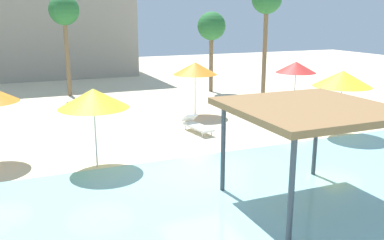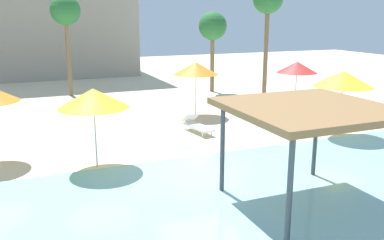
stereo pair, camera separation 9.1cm
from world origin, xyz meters
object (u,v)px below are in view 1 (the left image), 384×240
Objects in this scene: shade_pavilion at (309,112)px; palm_tree_1 at (64,13)px; lounge_chair_0 at (357,109)px; palm_tree_3 at (267,2)px; lounge_chair_3 at (281,123)px; beach_umbrella_red_3 at (296,67)px; palm_tree_2 at (211,28)px; beach_umbrella_yellow_2 at (93,98)px; beach_umbrella_orange_5 at (195,68)px; beach_umbrella_yellow_4 at (343,79)px; lounge_chair_5 at (196,125)px.

shade_pavilion is 19.98m from palm_tree_1.
palm_tree_3 is (-1.57, 6.76, 5.64)m from lounge_chair_0.
lounge_chair_3 is at bearing -57.38° from palm_tree_1.
palm_tree_2 reaches higher than beach_umbrella_red_3.
palm_tree_2 is at bearing -123.88° from lounge_chair_0.
beach_umbrella_yellow_2 is 8.55m from beach_umbrella_orange_5.
palm_tree_1 reaches higher than shade_pavilion.
beach_umbrella_orange_5 is 0.52× the size of palm_tree_2.
beach_umbrella_yellow_4 is at bearing -106.73° from beach_umbrella_red_3.
palm_tree_3 is (2.53, -2.72, 1.62)m from palm_tree_2.
beach_umbrella_red_3 is at bearing 73.27° from beach_umbrella_yellow_4.
beach_umbrella_orange_5 is (6.22, 5.87, 0.05)m from beach_umbrella_yellow_2.
beach_umbrella_orange_5 is 0.44× the size of palm_tree_1.
beach_umbrella_orange_5 is 1.43× the size of lounge_chair_5.
lounge_chair_3 is at bearing -58.78° from beach_umbrella_orange_5.
lounge_chair_3 is at bearing -132.69° from beach_umbrella_red_3.
beach_umbrella_yellow_2 is at bearing -155.97° from beach_umbrella_red_3.
beach_umbrella_yellow_2 is 1.40× the size of lounge_chair_3.
palm_tree_3 reaches higher than lounge_chair_3.
beach_umbrella_yellow_4 reaches higher than lounge_chair_0.
shade_pavilion is at bearing -97.37° from beach_umbrella_orange_5.
beach_umbrella_yellow_2 is at bearing 179.48° from beach_umbrella_yellow_4.
beach_umbrella_orange_5 is 7.53m from palm_tree_2.
palm_tree_1 is 9.56m from palm_tree_2.
beach_umbrella_red_3 is 1.34× the size of lounge_chair_5.
beach_umbrella_orange_5 reaches higher than beach_umbrella_red_3.
beach_umbrella_yellow_4 is at bearing 22.19° from lounge_chair_3.
shade_pavilion is 8.32m from lounge_chair_3.
shade_pavilion is 0.63× the size of palm_tree_1.
palm_tree_3 reaches higher than beach_umbrella_yellow_4.
beach_umbrella_yellow_2 reaches higher than lounge_chair_3.
beach_umbrella_orange_5 reaches higher than lounge_chair_5.
shade_pavilion reaches higher than lounge_chair_5.
beach_umbrella_yellow_4 is 0.45× the size of palm_tree_1.
shade_pavilion is 12.44m from lounge_chair_0.
lounge_chair_3 is (3.97, 6.93, -2.33)m from shade_pavilion.
lounge_chair_0 is at bearing -22.36° from beach_umbrella_orange_5.
lounge_chair_5 is (-1.24, -3.03, -2.16)m from beach_umbrella_orange_5.
palm_tree_1 is at bearing 101.67° from shade_pavilion.
lounge_chair_3 is at bearing -97.15° from palm_tree_2.
lounge_chair_5 is (0.20, 8.08, -2.33)m from shade_pavilion.
beach_umbrella_red_3 reaches higher than lounge_chair_5.
beach_umbrella_yellow_4 is 0.40× the size of palm_tree_3.
beach_umbrella_red_3 is 6.01m from beach_umbrella_orange_5.
lounge_chair_0 is at bearing -40.80° from palm_tree_1.
palm_tree_2 reaches higher than lounge_chair_5.
beach_umbrella_red_3 is 0.37× the size of palm_tree_3.
lounge_chair_3 is 11.21m from palm_tree_2.
beach_umbrella_yellow_4 is at bearing -0.52° from beach_umbrella_yellow_2.
beach_umbrella_yellow_4 is at bearing -54.05° from beach_umbrella_orange_5.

